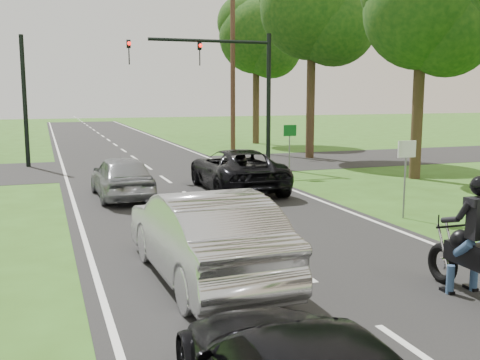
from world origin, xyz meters
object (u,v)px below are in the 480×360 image
at_px(traffic_signal, 229,76).
at_px(sign_white, 406,160).
at_px(dark_suv, 236,169).
at_px(sign_green, 290,138).
at_px(utility_pole_far, 233,64).
at_px(silver_suv, 122,176).
at_px(silver_sedan, 204,235).

height_order(traffic_signal, sign_white, traffic_signal).
distance_m(dark_suv, traffic_signal, 6.44).
bearing_deg(sign_green, utility_pole_far, 83.27).
height_order(silver_suv, sign_white, sign_white).
height_order(utility_pole_far, sign_white, utility_pole_far).
height_order(dark_suv, sign_white, sign_white).
xyz_separation_m(dark_suv, sign_white, (2.86, -5.75, 0.86)).
relative_size(silver_suv, sign_white, 1.94).
bearing_deg(sign_white, silver_suv, 140.94).
relative_size(silver_sedan, traffic_signal, 0.79).
distance_m(traffic_signal, sign_white, 11.39).
height_order(silver_sedan, utility_pole_far, utility_pole_far).
relative_size(traffic_signal, sign_green, 3.00).
distance_m(dark_suv, silver_suv, 4.00).
distance_m(traffic_signal, utility_pole_far, 8.55).
height_order(traffic_signal, utility_pole_far, utility_pole_far).
distance_m(sign_white, sign_green, 8.00).
relative_size(silver_sedan, utility_pole_far, 0.50).
xyz_separation_m(traffic_signal, sign_white, (1.36, -11.02, -2.54)).
distance_m(silver_sedan, traffic_signal, 15.37).
distance_m(silver_suv, sign_green, 7.52).
bearing_deg(utility_pole_far, dark_suv, -108.18).
distance_m(silver_sedan, utility_pole_far, 23.90).
xyz_separation_m(silver_sedan, silver_suv, (-0.33, 8.64, -0.12)).
distance_m(dark_suv, sign_green, 3.89).
relative_size(dark_suv, sign_green, 2.47).
bearing_deg(traffic_signal, utility_pole_far, 70.32).
relative_size(dark_suv, sign_white, 2.47).
bearing_deg(silver_suv, silver_sedan, 90.57).
bearing_deg(traffic_signal, silver_sedan, -110.12).
distance_m(dark_suv, sign_white, 6.48).
distance_m(utility_pole_far, sign_white, 19.39).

